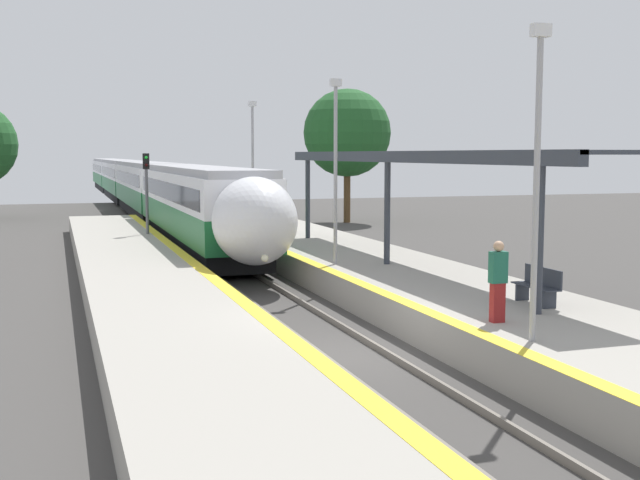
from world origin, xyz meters
name	(u,v)px	position (x,y,z in m)	size (l,w,h in m)	color
ground_plane	(350,354)	(0.00, 0.00, 0.00)	(120.00, 120.00, 0.00)	#423F3D
rail_left	(319,354)	(-0.72, 0.00, 0.07)	(0.08, 90.00, 0.15)	slate
rail_right	(379,349)	(0.72, 0.00, 0.07)	(0.08, 90.00, 0.15)	slate
train	(135,182)	(0.00, 49.92, 2.24)	(2.90, 85.42, 3.92)	black
platform_right	(510,323)	(4.11, 0.00, 0.44)	(4.87, 64.00, 0.89)	#9E998E
platform_left	(190,347)	(-3.57, 0.00, 0.44)	(3.79, 64.00, 0.89)	#9E998E
platform_bench	(539,285)	(4.79, -0.10, 1.35)	(0.44, 1.52, 0.89)	#2D333D
person_waiting	(498,280)	(2.76, -1.63, 1.80)	(0.36, 0.23, 1.76)	maroon
railway_signal	(147,193)	(-2.25, 20.19, 2.75)	(0.28, 0.28, 4.51)	#59595E
lamppost_near	(537,165)	(2.50, -3.37, 4.27)	(0.36, 0.20, 5.99)	#9E9EA3
lamppost_mid	(336,160)	(2.50, 8.09, 4.27)	(0.36, 0.20, 5.99)	#9E9EA3
lamppost_far	(253,158)	(2.50, 19.55, 4.27)	(0.36, 0.20, 5.99)	#9E9EA3
station_canopy	(404,158)	(4.69, 7.55, 4.35)	(2.02, 20.33, 3.69)	#333842
background_tree_right	(347,133)	(12.00, 32.82, 5.83)	(5.70, 5.70, 8.70)	brown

